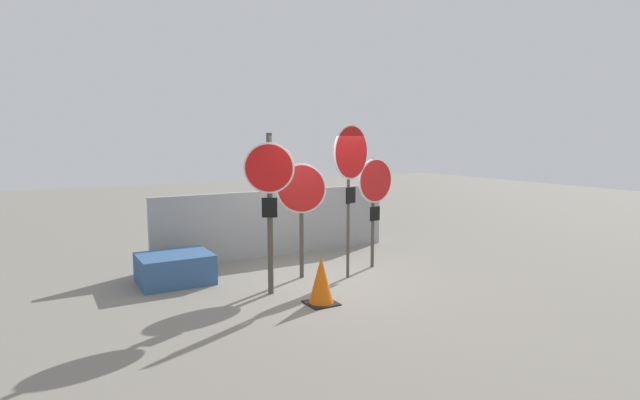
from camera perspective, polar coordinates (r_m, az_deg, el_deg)
ground_plane at (r=8.92m, az=0.83°, el=-8.94°), size 40.00×40.00×0.00m
fence_back at (r=10.54m, az=-4.90°, el=-2.62°), size 5.23×0.12×1.38m
stop_sign_0 at (r=7.74m, az=-5.80°, el=1.30°), size 0.70×0.40×2.54m
stop_sign_1 at (r=8.65m, az=-2.14°, el=0.33°), size 0.77×0.44×2.03m
stop_sign_2 at (r=8.63m, az=3.55°, el=4.37°), size 0.90×0.36×2.70m
stop_sign_3 at (r=9.43m, az=6.30°, el=1.31°), size 0.83×0.17×2.09m
traffic_cone_0 at (r=7.51m, az=0.14°, el=-9.17°), size 0.44×0.44×0.73m
storage_crate at (r=8.94m, az=-16.25°, el=-7.52°), size 1.19×0.95×0.50m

